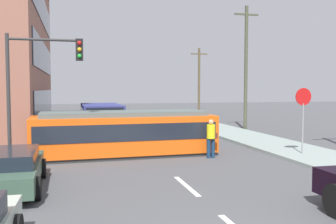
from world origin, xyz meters
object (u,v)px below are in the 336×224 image
Objects in this scene: streetcar_tram at (125,133)px; utility_pole_mid at (246,66)px; parked_sedan_mid at (7,169)px; city_bus at (101,117)px; stop_sign at (303,107)px; utility_pole_far at (199,81)px; traffic_light_mast at (39,74)px; pedestrian_crossing at (211,136)px.

utility_pole_mid reaches higher than streetcar_tram.
parked_sedan_mid is 0.51× the size of utility_pole_mid.
stop_sign reaches higher than city_bus.
utility_pole_far is (3.11, 23.16, 1.58)m from stop_sign.
streetcar_tram is at bearing -116.96° from utility_pole_far.
streetcar_tram is 13.20m from utility_pole_mid.
utility_pole_mid is at bearing 36.05° from traffic_light_mast.
traffic_light_mast is at bearing -143.95° from utility_pole_mid.
parked_sedan_mid is (-3.76, -13.83, -0.48)m from city_bus.
city_bus is at bearing 175.56° from utility_pole_mid.
stop_sign is 10.82m from utility_pole_mid.
parked_sedan_mid is at bearing -119.75° from utility_pole_far.
traffic_light_mast reaches higher than streetcar_tram.
streetcar_tram is at bearing -140.31° from utility_pole_mid.
city_bus is 1.96× the size of stop_sign.
stop_sign is (7.93, -11.10, 1.09)m from city_bus.
city_bus is at bearing 125.53° from stop_sign.
pedestrian_crossing is (3.52, -1.55, -0.08)m from streetcar_tram.
utility_pole_mid is (10.16, -0.79, 3.49)m from city_bus.
parked_sedan_mid is at bearing -130.02° from streetcar_tram.
utility_pole_far is (0.88, 12.85, -0.82)m from utility_pole_mid.
streetcar_tram is at bearing -87.59° from city_bus.
traffic_light_mast is 26.57m from utility_pole_far.
streetcar_tram reaches higher than pedestrian_crossing.
utility_pole_mid reaches higher than city_bus.
traffic_light_mast is at bearing 179.83° from pedestrian_crossing.
stop_sign is (11.69, 2.73, 1.57)m from parked_sedan_mid.
pedestrian_crossing is 0.58× the size of stop_sign.
parked_sedan_mid is at bearing -105.21° from city_bus.
pedestrian_crossing is at bearing -107.61° from utility_pole_far.
parked_sedan_mid is at bearing -166.83° from stop_sign.
pedestrian_crossing is at bearing -0.17° from traffic_light_mast.
streetcar_tram is 6.45m from parked_sedan_mid.
stop_sign is at bearing -9.08° from pedestrian_crossing.
streetcar_tram is 3.84m from pedestrian_crossing.
city_bus is at bearing 74.79° from parked_sedan_mid.
traffic_light_mast is 16.42m from utility_pole_mid.
city_bus is 14.34m from parked_sedan_mid.
utility_pole_far is at bearing 82.34° from stop_sign.
streetcar_tram is 2.81× the size of stop_sign.
streetcar_tram is 7.95m from stop_sign.
utility_pole_mid is at bearing 39.69° from streetcar_tram.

